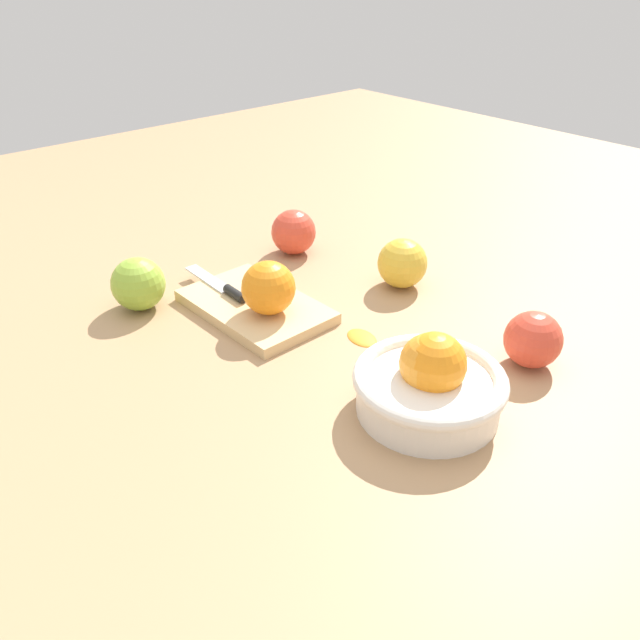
{
  "coord_description": "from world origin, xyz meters",
  "views": [
    {
      "loc": [
        -0.56,
        0.55,
        0.48
      ],
      "look_at": [
        -0.01,
        0.06,
        0.04
      ],
      "focal_mm": 35.91,
      "sensor_mm": 36.0,
      "label": 1
    }
  ],
  "objects_px": {
    "bowl": "(430,382)",
    "apple_back_right": "(138,284)",
    "apple_front_right": "(402,263)",
    "orange_on_board": "(268,288)",
    "apple_front_left": "(533,340)",
    "knife": "(223,287)",
    "apple_front_right_2": "(294,232)",
    "cutting_board": "(255,307)"
  },
  "relations": [
    {
      "from": "apple_front_right_2",
      "to": "apple_back_right",
      "type": "bearing_deg",
      "value": 90.02
    },
    {
      "from": "orange_on_board",
      "to": "knife",
      "type": "distance_m",
      "value": 0.11
    },
    {
      "from": "apple_back_right",
      "to": "orange_on_board",
      "type": "bearing_deg",
      "value": -143.25
    },
    {
      "from": "apple_front_right",
      "to": "bowl",
      "type": "bearing_deg",
      "value": 138.01
    },
    {
      "from": "apple_back_right",
      "to": "apple_front_left",
      "type": "xyz_separation_m",
      "value": [
        -0.47,
        -0.31,
        -0.0
      ]
    },
    {
      "from": "cutting_board",
      "to": "apple_front_left",
      "type": "distance_m",
      "value": 0.39
    },
    {
      "from": "apple_front_right",
      "to": "cutting_board",
      "type": "bearing_deg",
      "value": 68.81
    },
    {
      "from": "apple_front_right",
      "to": "apple_back_right",
      "type": "relative_size",
      "value": 0.99
    },
    {
      "from": "cutting_board",
      "to": "apple_front_right",
      "type": "bearing_deg",
      "value": -111.19
    },
    {
      "from": "bowl",
      "to": "apple_back_right",
      "type": "relative_size",
      "value": 2.24
    },
    {
      "from": "cutting_board",
      "to": "orange_on_board",
      "type": "distance_m",
      "value": 0.06
    },
    {
      "from": "knife",
      "to": "apple_back_right",
      "type": "bearing_deg",
      "value": 60.67
    },
    {
      "from": "cutting_board",
      "to": "knife",
      "type": "bearing_deg",
      "value": 12.57
    },
    {
      "from": "orange_on_board",
      "to": "apple_front_left",
      "type": "height_order",
      "value": "orange_on_board"
    },
    {
      "from": "bowl",
      "to": "knife",
      "type": "distance_m",
      "value": 0.38
    },
    {
      "from": "orange_on_board",
      "to": "apple_front_right",
      "type": "distance_m",
      "value": 0.23
    },
    {
      "from": "bowl",
      "to": "apple_back_right",
      "type": "xyz_separation_m",
      "value": [
        0.44,
        0.14,
        0.0
      ]
    },
    {
      "from": "bowl",
      "to": "apple_front_left",
      "type": "height_order",
      "value": "bowl"
    },
    {
      "from": "orange_on_board",
      "to": "apple_back_right",
      "type": "relative_size",
      "value": 0.97
    },
    {
      "from": "cutting_board",
      "to": "apple_front_left",
      "type": "relative_size",
      "value": 3.0
    },
    {
      "from": "bowl",
      "to": "orange_on_board",
      "type": "height_order",
      "value": "bowl"
    },
    {
      "from": "bowl",
      "to": "apple_front_left",
      "type": "xyz_separation_m",
      "value": [
        -0.03,
        -0.17,
        -0.0
      ]
    },
    {
      "from": "apple_front_right_2",
      "to": "apple_front_right",
      "type": "bearing_deg",
      "value": -166.89
    },
    {
      "from": "knife",
      "to": "bowl",
      "type": "bearing_deg",
      "value": -175.81
    },
    {
      "from": "apple_front_right",
      "to": "apple_back_right",
      "type": "xyz_separation_m",
      "value": [
        0.21,
        0.35,
        0.0
      ]
    },
    {
      "from": "orange_on_board",
      "to": "cutting_board",
      "type": "bearing_deg",
      "value": -2.65
    },
    {
      "from": "knife",
      "to": "apple_front_left",
      "type": "relative_size",
      "value": 2.1
    },
    {
      "from": "bowl",
      "to": "apple_front_right_2",
      "type": "bearing_deg",
      "value": -19.98
    },
    {
      "from": "apple_front_left",
      "to": "apple_back_right",
      "type": "bearing_deg",
      "value": 33.29
    },
    {
      "from": "apple_front_left",
      "to": "bowl",
      "type": "bearing_deg",
      "value": 81.49
    },
    {
      "from": "bowl",
      "to": "orange_on_board",
      "type": "bearing_deg",
      "value": 3.21
    },
    {
      "from": "knife",
      "to": "apple_front_right",
      "type": "distance_m",
      "value": 0.28
    },
    {
      "from": "bowl",
      "to": "apple_back_right",
      "type": "height_order",
      "value": "bowl"
    },
    {
      "from": "bowl",
      "to": "apple_front_right_2",
      "type": "height_order",
      "value": "bowl"
    },
    {
      "from": "cutting_board",
      "to": "apple_front_left",
      "type": "xyz_separation_m",
      "value": [
        -0.35,
        -0.19,
        0.03
      ]
    },
    {
      "from": "apple_front_left",
      "to": "knife",
      "type": "bearing_deg",
      "value": 26.13
    },
    {
      "from": "knife",
      "to": "apple_front_right_2",
      "type": "distance_m",
      "value": 0.2
    },
    {
      "from": "cutting_board",
      "to": "apple_front_right_2",
      "type": "bearing_deg",
      "value": -54.94
    },
    {
      "from": "apple_front_left",
      "to": "apple_front_right_2",
      "type": "bearing_deg",
      "value": 1.36
    },
    {
      "from": "apple_back_right",
      "to": "knife",
      "type": "bearing_deg",
      "value": -119.33
    },
    {
      "from": "orange_on_board",
      "to": "apple_front_right_2",
      "type": "bearing_deg",
      "value": -47.81
    },
    {
      "from": "apple_back_right",
      "to": "apple_front_left",
      "type": "bearing_deg",
      "value": -146.71
    }
  ]
}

